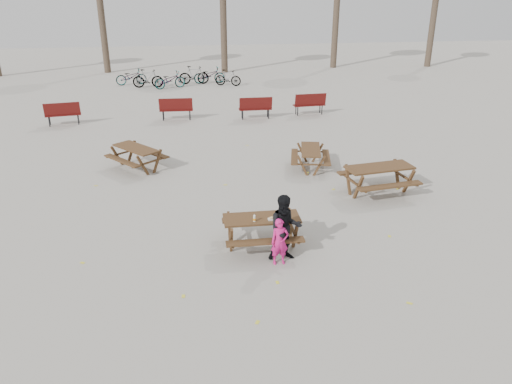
{
  "coord_description": "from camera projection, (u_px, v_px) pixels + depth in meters",
  "views": [
    {
      "loc": [
        -1.55,
        -10.43,
        5.94
      ],
      "look_at": [
        0.0,
        1.0,
        1.0
      ],
      "focal_mm": 35.0,
      "sensor_mm": 36.0,
      "label": 1
    }
  ],
  "objects": [
    {
      "name": "main_picnic_table",
      "position": [
        262.0,
        224.0,
        11.8
      ],
      "size": [
        1.8,
        1.45,
        0.78
      ],
      "color": "#3B2215",
      "rests_on": "ground"
    },
    {
      "name": "soda_bottle",
      "position": [
        254.0,
        219.0,
        11.5
      ],
      "size": [
        0.07,
        0.07,
        0.17
      ],
      "color": "silver",
      "rests_on": "main_picnic_table"
    },
    {
      "name": "child",
      "position": [
        280.0,
        242.0,
        11.1
      ],
      "size": [
        0.42,
        0.29,
        1.1
      ],
      "primitive_type": "imported",
      "rotation": [
        0.0,
        0.0,
        0.07
      ],
      "color": "#D11A73",
      "rests_on": "ground"
    },
    {
      "name": "ground",
      "position": [
        262.0,
        246.0,
        12.03
      ],
      "size": [
        80.0,
        80.0,
        0.0
      ],
      "primitive_type": "plane",
      "color": "gray",
      "rests_on": "ground"
    },
    {
      "name": "food_tray",
      "position": [
        272.0,
        219.0,
        11.59
      ],
      "size": [
        0.18,
        0.11,
        0.03
      ],
      "primitive_type": "cube",
      "color": "silver",
      "rests_on": "main_picnic_table"
    },
    {
      "name": "picnic_table_east",
      "position": [
        378.0,
        180.0,
        14.84
      ],
      "size": [
        2.21,
        1.89,
        0.85
      ],
      "primitive_type": null,
      "rotation": [
        0.0,
        0.0,
        0.16
      ],
      "color": "#3B2215",
      "rests_on": "ground"
    },
    {
      "name": "bread_roll",
      "position": [
        272.0,
        218.0,
        11.58
      ],
      "size": [
        0.14,
        0.06,
        0.05
      ],
      "primitive_type": "ellipsoid",
      "color": "tan",
      "rests_on": "food_tray"
    },
    {
      "name": "picnic_table_far",
      "position": [
        310.0,
        159.0,
        16.85
      ],
      "size": [
        1.61,
        1.85,
        0.69
      ],
      "primitive_type": null,
      "rotation": [
        0.0,
        0.0,
        1.36
      ],
      "color": "#3B2215",
      "rests_on": "ground"
    },
    {
      "name": "park_bench_row",
      "position": [
        203.0,
        108.0,
        22.73
      ],
      "size": [
        12.75,
        1.01,
        1.03
      ],
      "color": "#5A1412",
      "rests_on": "ground"
    },
    {
      "name": "adult",
      "position": [
        285.0,
        228.0,
        11.2
      ],
      "size": [
        0.76,
        0.6,
        1.57
      ],
      "primitive_type": "imported",
      "rotation": [
        0.0,
        0.0,
        0.0
      ],
      "color": "black",
      "rests_on": "ground"
    },
    {
      "name": "picnic_table_north",
      "position": [
        137.0,
        158.0,
        16.81
      ],
      "size": [
        2.21,
        2.26,
        0.76
      ],
      "primitive_type": null,
      "rotation": [
        0.0,
        0.0,
        -0.87
      ],
      "color": "#3B2215",
      "rests_on": "ground"
    },
    {
      "name": "fallen_leaves",
      "position": [
        266.0,
        203.0,
        14.37
      ],
      "size": [
        11.0,
        11.0,
        0.01
      ],
      "primitive_type": null,
      "color": "yellow",
      "rests_on": "ground"
    },
    {
      "name": "bicycle_row",
      "position": [
        178.0,
        77.0,
        29.98
      ],
      "size": [
        7.59,
        2.58,
        1.08
      ],
      "color": "black",
      "rests_on": "ground"
    }
  ]
}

